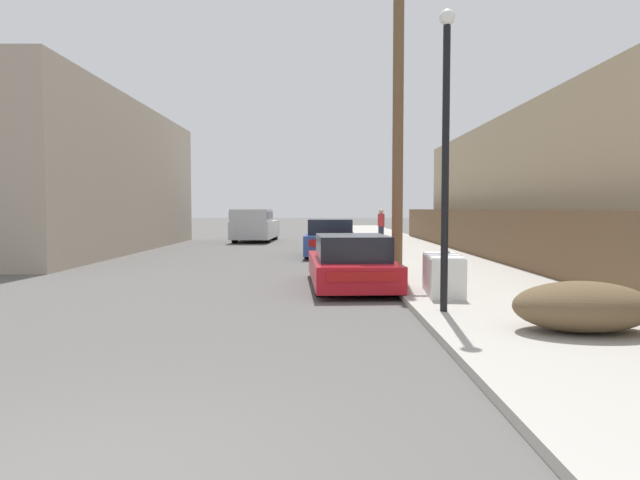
{
  "coord_description": "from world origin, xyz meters",
  "views": [
    {
      "loc": [
        1.58,
        -3.38,
        1.82
      ],
      "look_at": [
        1.62,
        11.9,
        0.98
      ],
      "focal_mm": 32.0,
      "sensor_mm": 36.0,
      "label": 1
    }
  ],
  "objects_px": {
    "discarded_fridge": "(442,274)",
    "car_parked_mid": "(329,239)",
    "parked_sports_car_red": "(349,263)",
    "pedestrian": "(380,225)",
    "pickup_truck": "(253,225)",
    "brush_pile": "(581,306)",
    "utility_pole": "(397,101)",
    "street_lamp": "(444,139)"
  },
  "relations": [
    {
      "from": "utility_pole",
      "to": "parked_sports_car_red",
      "type": "bearing_deg",
      "value": -121.77
    },
    {
      "from": "pickup_truck",
      "to": "brush_pile",
      "type": "distance_m",
      "value": 24.69
    },
    {
      "from": "car_parked_mid",
      "to": "street_lamp",
      "type": "xyz_separation_m",
      "value": [
        1.66,
        -12.38,
        2.3
      ]
    },
    {
      "from": "discarded_fridge",
      "to": "utility_pole",
      "type": "bearing_deg",
      "value": 100.11
    },
    {
      "from": "pickup_truck",
      "to": "utility_pole",
      "type": "distance_m",
      "value": 17.47
    },
    {
      "from": "pickup_truck",
      "to": "brush_pile",
      "type": "height_order",
      "value": "pickup_truck"
    },
    {
      "from": "car_parked_mid",
      "to": "street_lamp",
      "type": "distance_m",
      "value": 12.7
    },
    {
      "from": "pickup_truck",
      "to": "pedestrian",
      "type": "xyz_separation_m",
      "value": [
        6.69,
        -2.68,
        0.09
      ]
    },
    {
      "from": "utility_pole",
      "to": "pedestrian",
      "type": "distance_m",
      "value": 13.94
    },
    {
      "from": "utility_pole",
      "to": "pedestrian",
      "type": "xyz_separation_m",
      "value": [
        1.0,
        13.4,
        -3.7
      ]
    },
    {
      "from": "street_lamp",
      "to": "brush_pile",
      "type": "height_order",
      "value": "street_lamp"
    },
    {
      "from": "discarded_fridge",
      "to": "brush_pile",
      "type": "distance_m",
      "value": 3.7
    },
    {
      "from": "car_parked_mid",
      "to": "brush_pile",
      "type": "relative_size",
      "value": 2.2
    },
    {
      "from": "parked_sports_car_red",
      "to": "pickup_truck",
      "type": "xyz_separation_m",
      "value": [
        -4.31,
        18.29,
        0.34
      ]
    },
    {
      "from": "discarded_fridge",
      "to": "utility_pole",
      "type": "height_order",
      "value": "utility_pole"
    },
    {
      "from": "parked_sports_car_red",
      "to": "pedestrian",
      "type": "distance_m",
      "value": 15.8
    },
    {
      "from": "street_lamp",
      "to": "pedestrian",
      "type": "bearing_deg",
      "value": 86.95
    },
    {
      "from": "utility_pole",
      "to": "pedestrian",
      "type": "height_order",
      "value": "utility_pole"
    },
    {
      "from": "pedestrian",
      "to": "car_parked_mid",
      "type": "bearing_deg",
      "value": -111.07
    },
    {
      "from": "brush_pile",
      "to": "street_lamp",
      "type": "bearing_deg",
      "value": 135.27
    },
    {
      "from": "street_lamp",
      "to": "pedestrian",
      "type": "height_order",
      "value": "street_lamp"
    },
    {
      "from": "discarded_fridge",
      "to": "street_lamp",
      "type": "relative_size",
      "value": 0.36
    },
    {
      "from": "parked_sports_car_red",
      "to": "street_lamp",
      "type": "distance_m",
      "value": 4.65
    },
    {
      "from": "discarded_fridge",
      "to": "parked_sports_car_red",
      "type": "distance_m",
      "value": 2.51
    },
    {
      "from": "car_parked_mid",
      "to": "pedestrian",
      "type": "bearing_deg",
      "value": 70.23
    },
    {
      "from": "street_lamp",
      "to": "brush_pile",
      "type": "xyz_separation_m",
      "value": [
        1.58,
        -1.56,
        -2.49
      ]
    },
    {
      "from": "utility_pole",
      "to": "pedestrian",
      "type": "relative_size",
      "value": 5.27
    },
    {
      "from": "car_parked_mid",
      "to": "pedestrian",
      "type": "relative_size",
      "value": 2.5
    },
    {
      "from": "discarded_fridge",
      "to": "car_parked_mid",
      "type": "xyz_separation_m",
      "value": [
        -2.06,
        10.44,
        0.15
      ]
    },
    {
      "from": "pedestrian",
      "to": "discarded_fridge",
      "type": "bearing_deg",
      "value": -92.06
    },
    {
      "from": "pickup_truck",
      "to": "street_lamp",
      "type": "relative_size",
      "value": 1.12
    },
    {
      "from": "utility_pole",
      "to": "pickup_truck",
      "type": "bearing_deg",
      "value": 109.48
    },
    {
      "from": "utility_pole",
      "to": "street_lamp",
      "type": "distance_m",
      "value": 6.21
    },
    {
      "from": "pickup_truck",
      "to": "car_parked_mid",
      "type": "bearing_deg",
      "value": 114.64
    },
    {
      "from": "parked_sports_car_red",
      "to": "brush_pile",
      "type": "distance_m",
      "value": 6.06
    },
    {
      "from": "pickup_truck",
      "to": "pedestrian",
      "type": "bearing_deg",
      "value": 160.33
    },
    {
      "from": "brush_pile",
      "to": "pedestrian",
      "type": "bearing_deg",
      "value": 91.49
    },
    {
      "from": "parked_sports_car_red",
      "to": "utility_pole",
      "type": "height_order",
      "value": "utility_pole"
    },
    {
      "from": "street_lamp",
      "to": "utility_pole",
      "type": "bearing_deg",
      "value": 89.73
    },
    {
      "from": "brush_pile",
      "to": "discarded_fridge",
      "type": "bearing_deg",
      "value": 108.48
    },
    {
      "from": "car_parked_mid",
      "to": "brush_pile",
      "type": "distance_m",
      "value": 14.32
    },
    {
      "from": "discarded_fridge",
      "to": "car_parked_mid",
      "type": "relative_size",
      "value": 0.42
    }
  ]
}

